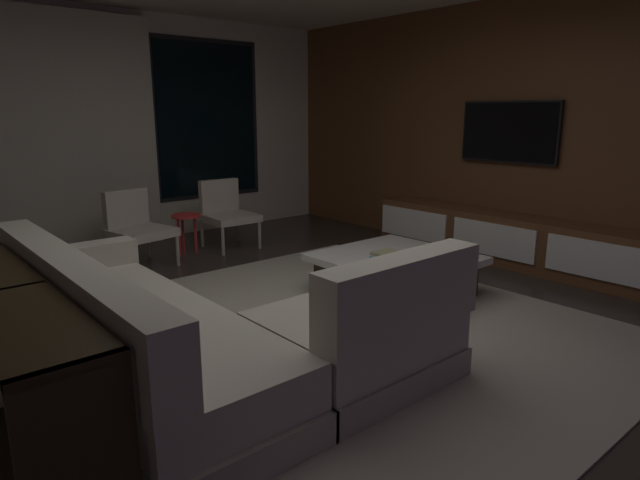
# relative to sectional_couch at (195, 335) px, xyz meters

# --- Properties ---
(floor) EXTENTS (9.20, 9.20, 0.00)m
(floor) POSITION_rel_sectional_couch_xyz_m (0.92, 0.12, -0.29)
(floor) COLOR #332B26
(back_wall_with_window) EXTENTS (6.60, 0.30, 2.70)m
(back_wall_with_window) POSITION_rel_sectional_couch_xyz_m (0.86, 3.73, 1.05)
(back_wall_with_window) COLOR beige
(back_wall_with_window) RESTS_ON floor
(media_wall) EXTENTS (0.12, 7.80, 2.70)m
(media_wall) POSITION_rel_sectional_couch_xyz_m (3.98, 0.12, 1.06)
(media_wall) COLOR brown
(media_wall) RESTS_ON floor
(area_rug) EXTENTS (3.20, 3.80, 0.01)m
(area_rug) POSITION_rel_sectional_couch_xyz_m (1.27, 0.02, -0.28)
(area_rug) COLOR #ADA391
(area_rug) RESTS_ON floor
(sectional_couch) EXTENTS (1.98, 2.50, 0.82)m
(sectional_couch) POSITION_rel_sectional_couch_xyz_m (0.00, 0.00, 0.00)
(sectional_couch) COLOR #A49C8C
(sectional_couch) RESTS_ON floor
(coffee_table) EXTENTS (1.16, 1.16, 0.36)m
(coffee_table) POSITION_rel_sectional_couch_xyz_m (2.04, 0.26, -0.10)
(coffee_table) COLOR black
(coffee_table) RESTS_ON floor
(book_stack_on_coffee_table) EXTENTS (0.29, 0.19, 0.05)m
(book_stack_on_coffee_table) POSITION_rel_sectional_couch_xyz_m (1.93, 0.26, 0.09)
(book_stack_on_coffee_table) COLOR slate
(book_stack_on_coffee_table) RESTS_ON coffee_table
(accent_chair_near_window) EXTENTS (0.56, 0.58, 0.78)m
(accent_chair_near_window) POSITION_rel_sectional_couch_xyz_m (1.86, 2.73, 0.14)
(accent_chair_near_window) COLOR #B2ADA0
(accent_chair_near_window) RESTS_ON floor
(accent_chair_by_curtain) EXTENTS (0.64, 0.66, 0.78)m
(accent_chair_by_curtain) POSITION_rel_sectional_couch_xyz_m (0.74, 2.63, 0.14)
(accent_chair_by_curtain) COLOR #B2ADA0
(accent_chair_by_curtain) RESTS_ON floor
(side_stool) EXTENTS (0.32, 0.32, 0.46)m
(side_stool) POSITION_rel_sectional_couch_xyz_m (1.32, 2.68, 0.08)
(side_stool) COLOR red
(side_stool) RESTS_ON floor
(media_console) EXTENTS (0.46, 3.10, 0.52)m
(media_console) POSITION_rel_sectional_couch_xyz_m (3.69, 0.17, -0.04)
(media_console) COLOR brown
(media_console) RESTS_ON floor
(mounted_tv) EXTENTS (0.05, 1.09, 0.63)m
(mounted_tv) POSITION_rel_sectional_couch_xyz_m (3.87, 0.37, 1.06)
(mounted_tv) COLOR black
(console_table_behind_couch) EXTENTS (0.40, 2.10, 0.74)m
(console_table_behind_couch) POSITION_rel_sectional_couch_xyz_m (-0.91, 0.13, 0.13)
(console_table_behind_couch) COLOR black
(console_table_behind_couch) RESTS_ON floor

